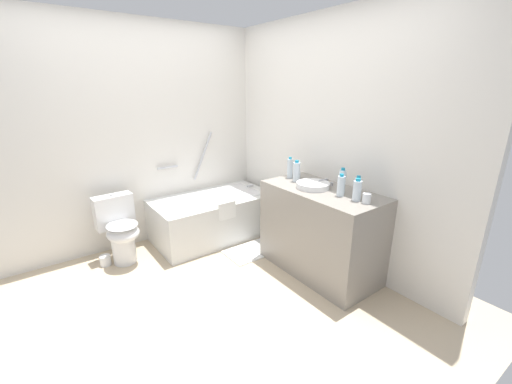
{
  "coord_description": "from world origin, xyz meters",
  "views": [
    {
      "loc": [
        -1.09,
        -2.3,
        1.81
      ],
      "look_at": [
        0.71,
        0.15,
        0.8
      ],
      "focal_mm": 22.59,
      "sensor_mm": 36.0,
      "label": 1
    }
  ],
  "objects_px": {
    "sink_basin": "(313,185)",
    "water_bottle_0": "(357,190)",
    "bathtub": "(213,215)",
    "sink_faucet": "(326,182)",
    "toilet_paper_roll": "(105,260)",
    "bath_mat": "(255,250)",
    "water_bottle_3": "(358,187)",
    "toilet": "(120,230)",
    "water_bottle_2": "(290,168)",
    "water_bottle_4": "(341,186)",
    "water_bottle_5": "(296,172)",
    "water_bottle_1": "(342,181)",
    "drinking_glass_0": "(367,198)",
    "drinking_glass_1": "(297,175)"
  },
  "relations": [
    {
      "from": "sink_faucet",
      "to": "water_bottle_3",
      "type": "xyz_separation_m",
      "value": [
        -0.07,
        -0.42,
        0.06
      ]
    },
    {
      "from": "water_bottle_0",
      "to": "water_bottle_2",
      "type": "relative_size",
      "value": 0.87
    },
    {
      "from": "water_bottle_1",
      "to": "water_bottle_3",
      "type": "bearing_deg",
      "value": -90.73
    },
    {
      "from": "bathtub",
      "to": "toilet_paper_roll",
      "type": "xyz_separation_m",
      "value": [
        -1.27,
        0.06,
        -0.23
      ]
    },
    {
      "from": "water_bottle_4",
      "to": "toilet_paper_roll",
      "type": "bearing_deg",
      "value": 137.07
    },
    {
      "from": "water_bottle_3",
      "to": "drinking_glass_0",
      "type": "height_order",
      "value": "water_bottle_3"
    },
    {
      "from": "water_bottle_4",
      "to": "water_bottle_5",
      "type": "bearing_deg",
      "value": 90.29
    },
    {
      "from": "water_bottle_4",
      "to": "water_bottle_5",
      "type": "xyz_separation_m",
      "value": [
        -0.0,
        0.57,
        0.01
      ]
    },
    {
      "from": "water_bottle_3",
      "to": "sink_faucet",
      "type": "bearing_deg",
      "value": 80.16
    },
    {
      "from": "water_bottle_3",
      "to": "toilet_paper_roll",
      "type": "height_order",
      "value": "water_bottle_3"
    },
    {
      "from": "toilet",
      "to": "water_bottle_1",
      "type": "bearing_deg",
      "value": 43.01
    },
    {
      "from": "sink_faucet",
      "to": "water_bottle_5",
      "type": "distance_m",
      "value": 0.32
    },
    {
      "from": "bathtub",
      "to": "toilet_paper_roll",
      "type": "relative_size",
      "value": 13.06
    },
    {
      "from": "water_bottle_2",
      "to": "bath_mat",
      "type": "relative_size",
      "value": 0.34
    },
    {
      "from": "sink_basin",
      "to": "water_bottle_0",
      "type": "bearing_deg",
      "value": -85.37
    },
    {
      "from": "sink_basin",
      "to": "toilet",
      "type": "bearing_deg",
      "value": 139.76
    },
    {
      "from": "toilet_paper_roll",
      "to": "bath_mat",
      "type": "bearing_deg",
      "value": -25.01
    },
    {
      "from": "sink_basin",
      "to": "water_bottle_1",
      "type": "relative_size",
      "value": 1.38
    },
    {
      "from": "water_bottle_3",
      "to": "drinking_glass_1",
      "type": "xyz_separation_m",
      "value": [
        -0.02,
        0.75,
        -0.05
      ]
    },
    {
      "from": "sink_basin",
      "to": "bath_mat",
      "type": "distance_m",
      "value": 1.11
    },
    {
      "from": "sink_basin",
      "to": "water_bottle_2",
      "type": "xyz_separation_m",
      "value": [
        0.06,
        0.4,
        0.08
      ]
    },
    {
      "from": "bathtub",
      "to": "water_bottle_3",
      "type": "bearing_deg",
      "value": -71.97
    },
    {
      "from": "toilet_paper_roll",
      "to": "water_bottle_5",
      "type": "bearing_deg",
      "value": -31.01
    },
    {
      "from": "toilet_paper_roll",
      "to": "sink_basin",
      "type": "bearing_deg",
      "value": -37.29
    },
    {
      "from": "bathtub",
      "to": "sink_faucet",
      "type": "distance_m",
      "value": 1.51
    },
    {
      "from": "bathtub",
      "to": "toilet",
      "type": "relative_size",
      "value": 1.99
    },
    {
      "from": "toilet_paper_roll",
      "to": "water_bottle_3",
      "type": "bearing_deg",
      "value": -43.45
    },
    {
      "from": "water_bottle_3",
      "to": "bath_mat",
      "type": "distance_m",
      "value": 1.46
    },
    {
      "from": "water_bottle_0",
      "to": "sink_faucet",
      "type": "bearing_deg",
      "value": 72.69
    },
    {
      "from": "water_bottle_2",
      "to": "bath_mat",
      "type": "bearing_deg",
      "value": 143.99
    },
    {
      "from": "water_bottle_2",
      "to": "water_bottle_0",
      "type": "bearing_deg",
      "value": -91.22
    },
    {
      "from": "bathtub",
      "to": "water_bottle_2",
      "type": "bearing_deg",
      "value": -60.06
    },
    {
      "from": "water_bottle_2",
      "to": "bath_mat",
      "type": "xyz_separation_m",
      "value": [
        -0.3,
        0.22,
        -0.97
      ]
    },
    {
      "from": "bathtub",
      "to": "water_bottle_4",
      "type": "height_order",
      "value": "bathtub"
    },
    {
      "from": "water_bottle_2",
      "to": "water_bottle_4",
      "type": "bearing_deg",
      "value": -92.56
    },
    {
      "from": "water_bottle_2",
      "to": "sink_basin",
      "type": "bearing_deg",
      "value": -98.16
    },
    {
      "from": "bath_mat",
      "to": "water_bottle_5",
      "type": "bearing_deg",
      "value": -52.98
    },
    {
      "from": "bath_mat",
      "to": "toilet_paper_roll",
      "type": "height_order",
      "value": "toilet_paper_roll"
    },
    {
      "from": "water_bottle_4",
      "to": "water_bottle_5",
      "type": "distance_m",
      "value": 0.57
    },
    {
      "from": "sink_basin",
      "to": "toilet_paper_roll",
      "type": "relative_size",
      "value": 2.9
    },
    {
      "from": "toilet",
      "to": "water_bottle_5",
      "type": "height_order",
      "value": "water_bottle_5"
    },
    {
      "from": "water_bottle_1",
      "to": "water_bottle_4",
      "type": "distance_m",
      "value": 0.11
    },
    {
      "from": "water_bottle_3",
      "to": "bath_mat",
      "type": "height_order",
      "value": "water_bottle_3"
    },
    {
      "from": "water_bottle_0",
      "to": "water_bottle_1",
      "type": "xyz_separation_m",
      "value": [
        0.08,
        0.22,
        0.02
      ]
    },
    {
      "from": "water_bottle_0",
      "to": "water_bottle_1",
      "type": "distance_m",
      "value": 0.24
    },
    {
      "from": "water_bottle_4",
      "to": "sink_basin",
      "type": "bearing_deg",
      "value": 94.65
    },
    {
      "from": "bath_mat",
      "to": "toilet",
      "type": "bearing_deg",
      "value": 152.31
    },
    {
      "from": "bathtub",
      "to": "sink_basin",
      "type": "distance_m",
      "value": 1.45
    },
    {
      "from": "water_bottle_1",
      "to": "water_bottle_2",
      "type": "height_order",
      "value": "water_bottle_1"
    },
    {
      "from": "toilet",
      "to": "sink_faucet",
      "type": "relative_size",
      "value": 4.75
    }
  ]
}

